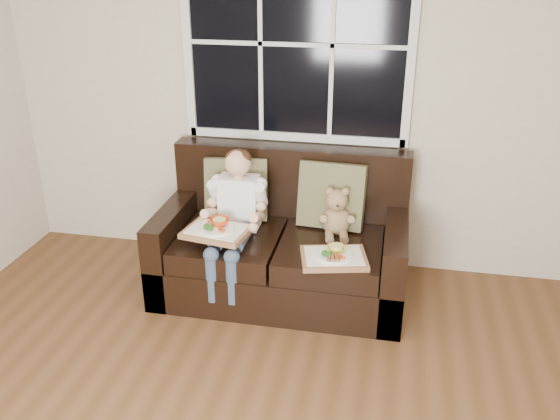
% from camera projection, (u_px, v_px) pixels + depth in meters
% --- Properties ---
extents(room_walls, '(4.52, 5.02, 2.71)m').
position_uv_depth(room_walls, '(190.00, 182.00, 1.84)').
color(room_walls, '#BCAF9C').
rests_on(room_walls, ground).
extents(window_back, '(1.62, 0.04, 1.37)m').
position_uv_depth(window_back, '(296.00, 44.00, 4.06)').
color(window_back, black).
rests_on(window_back, room_walls).
extents(loveseat, '(1.70, 0.92, 0.96)m').
position_uv_depth(loveseat, '(283.00, 248.00, 4.19)').
color(loveseat, black).
rests_on(loveseat, ground).
extents(pillow_left, '(0.47, 0.27, 0.46)m').
position_uv_depth(pillow_left, '(236.00, 189.00, 4.25)').
color(pillow_left, brown).
rests_on(pillow_left, loveseat).
extents(pillow_right, '(0.47, 0.25, 0.47)m').
position_uv_depth(pillow_right, '(332.00, 195.00, 4.12)').
color(pillow_right, brown).
rests_on(pillow_right, loveseat).
extents(child, '(0.39, 0.60, 0.89)m').
position_uv_depth(child, '(235.00, 208.00, 4.00)').
color(child, white).
rests_on(child, loveseat).
extents(teddy_bear, '(0.23, 0.28, 0.35)m').
position_uv_depth(teddy_bear, '(336.00, 215.00, 4.03)').
color(teddy_bear, '#9C7E53').
rests_on(teddy_bear, loveseat).
extents(tray_left, '(0.45, 0.38, 0.10)m').
position_uv_depth(tray_left, '(217.00, 230.00, 3.86)').
color(tray_left, '#8F6240').
rests_on(tray_left, child).
extents(tray_right, '(0.47, 0.40, 0.09)m').
position_uv_depth(tray_right, '(334.00, 257.00, 3.73)').
color(tray_right, '#8F6240').
rests_on(tray_right, loveseat).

